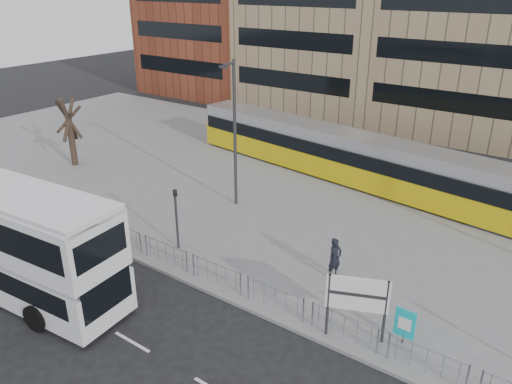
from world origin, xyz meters
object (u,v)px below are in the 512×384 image
Objects in this scene: tram at (365,161)px; pedestrian at (335,258)px; lamp_post_west at (234,129)px; bare_tree at (65,95)px; double_decker_bus at (1,233)px; station_sign at (357,297)px; traffic_light_west at (176,212)px; ad_panel at (405,324)px.

tram is 11.27m from pedestrian.
lamp_post_west is 13.37m from bare_tree.
double_decker_bus is 14.65m from station_sign.
double_decker_bus is at bearing -107.22° from traffic_light_west.
tram is 10.48× the size of station_sign.
station_sign is at bearing -59.20° from tram.
pedestrian is at bearing -5.89° from bare_tree.
ad_panel is 11.47m from traffic_light_west.
bare_tree is at bearing 128.94° from double_decker_bus.
bare_tree is (-13.29, -1.36, 0.46)m from lamp_post_west.
traffic_light_west is (-7.35, -2.15, 1.03)m from pedestrian.
station_sign is 1.97m from ad_panel.
tram reaches higher than traffic_light_west.
lamp_post_west reaches higher than pedestrian.
double_decker_bus reaches higher than traffic_light_west.
station_sign is 0.31× the size of lamp_post_west.
double_decker_bus is at bearing -45.94° from bare_tree.
ad_panel is 0.17× the size of lamp_post_west.
double_decker_bus is 8.45× the size of ad_panel.
bare_tree is (-18.05, -8.47, 3.38)m from tram.
station_sign reaches higher than ad_panel.
pedestrian is 0.23× the size of lamp_post_west.
traffic_light_west is at bearing -17.10° from bare_tree.
station_sign is 0.83× the size of traffic_light_west.
traffic_light_west is at bearing -80.91° from lamp_post_west.
lamp_post_west reaches higher than double_decker_bus.
lamp_post_west reaches higher than ad_panel.
ad_panel is at bearing 3.16° from station_sign.
pedestrian reaches higher than ad_panel.
ad_panel is 4.74m from pedestrian.
pedestrian is at bearing 151.08° from ad_panel.
double_decker_bus is 3.93× the size of traffic_light_west.
double_decker_bus is 12.63m from lamp_post_west.
ad_panel is 14.21m from lamp_post_west.
pedestrian is at bearing -64.37° from tram.
pedestrian is 7.73m from traffic_light_west.
double_decker_bus is 16.44m from ad_panel.
bare_tree is at bearing 176.23° from traffic_light_west.
pedestrian is (3.50, -10.69, -0.65)m from tram.
bare_tree reaches higher than tram.
station_sign is at bearing 7.11° from traffic_light_west.
tram is at bearing 86.65° from traffic_light_west.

